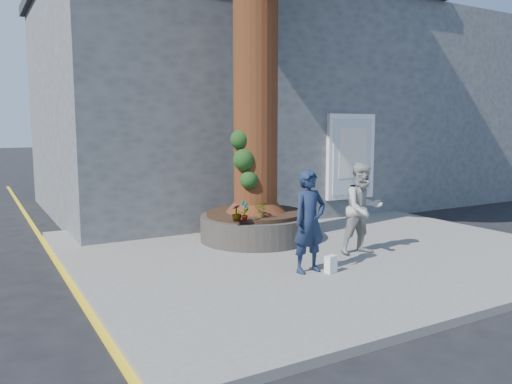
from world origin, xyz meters
TOP-DOWN VIEW (x-y plane):
  - ground at (0.00, 0.00)m, footprint 120.00×120.00m
  - pavement at (1.50, 1.00)m, footprint 9.00×8.00m
  - yellow_line at (-3.05, 1.00)m, footprint 0.10×30.00m
  - stone_shop at (2.50, 7.20)m, footprint 10.30×8.30m
  - neighbour_shop at (10.50, 7.20)m, footprint 6.00×8.00m
  - planter at (0.80, 2.00)m, footprint 2.30×2.30m
  - man at (0.39, -0.47)m, footprint 0.63×0.43m
  - woman at (1.94, 0.00)m, footprint 0.89×0.73m
  - shopping_bag at (0.67, -0.69)m, footprint 0.22×0.17m
  - plant_a at (0.07, 1.15)m, footprint 0.24×0.20m
  - plant_b at (1.62, 2.85)m, footprint 0.27×0.28m
  - plant_c at (-0.05, 1.22)m, footprint 0.23×0.23m
  - plant_d at (0.55, 1.32)m, footprint 0.36×0.36m

SIDE VIEW (x-z plane):
  - ground at x=0.00m, z-range 0.00..0.00m
  - yellow_line at x=-3.05m, z-range 0.00..0.01m
  - pavement at x=1.50m, z-range 0.00..0.12m
  - shopping_bag at x=0.67m, z-range 0.12..0.40m
  - planter at x=0.80m, z-range 0.11..0.71m
  - plant_d at x=0.55m, z-range 0.72..1.02m
  - plant_c at x=-0.05m, z-range 0.72..1.04m
  - plant_b at x=1.62m, z-range 0.72..1.09m
  - plant_a at x=0.07m, z-range 0.72..1.11m
  - man at x=0.39m, z-range 0.12..1.78m
  - woman at x=1.94m, z-range 0.12..1.82m
  - neighbour_shop at x=10.50m, z-range 0.00..6.00m
  - stone_shop at x=2.50m, z-range 0.01..6.31m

